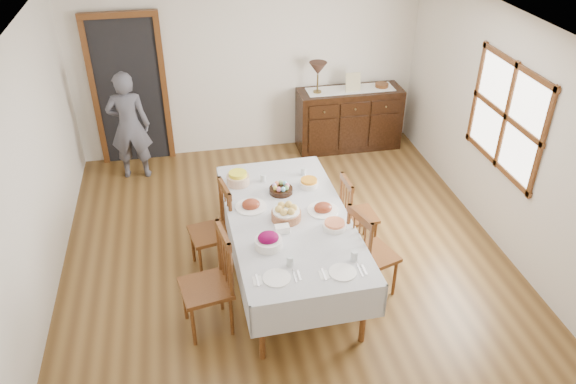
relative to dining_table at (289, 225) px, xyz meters
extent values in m
plane|color=brown|center=(0.04, 0.17, -0.72)|extent=(6.00, 6.00, 0.00)
cube|color=silver|center=(0.04, 0.17, 1.88)|extent=(5.00, 6.00, 0.02)
cube|color=silver|center=(0.04, 3.17, 0.58)|extent=(5.00, 0.02, 2.60)
cube|color=silver|center=(-2.46, 0.17, 0.58)|extent=(0.02, 6.00, 2.60)
cube|color=silver|center=(2.54, 0.17, 0.58)|extent=(0.02, 6.00, 2.60)
cube|color=white|center=(2.53, 0.47, 0.78)|extent=(0.02, 1.30, 1.10)
cube|color=#5C3216|center=(2.52, 0.47, 0.78)|extent=(0.03, 1.46, 1.26)
cube|color=black|center=(-1.66, 3.13, 0.33)|extent=(0.90, 0.06, 2.10)
cube|color=#5C3216|center=(-1.66, 3.11, 0.33)|extent=(1.04, 0.08, 2.18)
cube|color=silver|center=(0.00, 0.00, 0.07)|extent=(1.23, 2.37, 0.04)
cylinder|color=#5C3216|center=(-0.46, -1.02, -0.35)|extent=(0.06, 0.06, 0.76)
cylinder|color=#5C3216|center=(0.50, -1.00, -0.35)|extent=(0.06, 0.06, 0.76)
cylinder|color=#5C3216|center=(-0.50, 1.00, -0.35)|extent=(0.06, 0.06, 0.76)
cylinder|color=#5C3216|center=(0.46, 1.02, -0.35)|extent=(0.06, 0.06, 0.76)
cube|color=silver|center=(-0.60, -0.01, -0.09)|extent=(0.08, 2.39, 0.36)
cube|color=silver|center=(0.60, 0.01, -0.09)|extent=(0.08, 2.39, 0.36)
cube|color=silver|center=(0.03, -1.18, -0.09)|extent=(1.21, 0.05, 0.36)
cube|color=silver|center=(-0.03, 1.18, -0.09)|extent=(1.21, 0.05, 0.36)
cube|color=#5C3216|center=(-0.91, -0.53, -0.24)|extent=(0.53, 0.53, 0.04)
cylinder|color=#5C3216|center=(-1.12, -0.38, -0.49)|extent=(0.04, 0.04, 0.47)
cylinder|color=#5C3216|center=(-1.06, -0.74, -0.49)|extent=(0.04, 0.04, 0.47)
cylinder|color=#5C3216|center=(-0.76, -0.31, -0.49)|extent=(0.04, 0.04, 0.47)
cylinder|color=#5C3216|center=(-0.70, -0.68, -0.49)|extent=(0.04, 0.04, 0.47)
cylinder|color=#5C3216|center=(-0.74, -0.30, 0.07)|extent=(0.04, 0.04, 0.61)
cylinder|color=#5C3216|center=(-0.67, -0.68, 0.07)|extent=(0.04, 0.04, 0.61)
cube|color=#5C3216|center=(-0.71, -0.49, 0.33)|extent=(0.12, 0.43, 0.09)
cylinder|color=#5C3216|center=(-0.72, -0.39, 0.04)|extent=(0.02, 0.02, 0.50)
cylinder|color=#5C3216|center=(-0.71, -0.49, 0.04)|extent=(0.02, 0.02, 0.50)
cylinder|color=#5C3216|center=(-0.69, -0.59, 0.04)|extent=(0.02, 0.02, 0.50)
cube|color=#5C3216|center=(-0.79, 0.38, -0.27)|extent=(0.50, 0.50, 0.04)
cylinder|color=#5C3216|center=(-1.00, 0.52, -0.51)|extent=(0.04, 0.04, 0.44)
cylinder|color=#5C3216|center=(-0.93, 0.18, -0.51)|extent=(0.04, 0.04, 0.44)
cylinder|color=#5C3216|center=(-0.66, 0.58, -0.51)|extent=(0.04, 0.04, 0.44)
cylinder|color=#5C3216|center=(-0.59, 0.25, -0.51)|extent=(0.04, 0.04, 0.44)
cylinder|color=#5C3216|center=(-0.64, 0.60, 0.01)|extent=(0.04, 0.04, 0.57)
cylinder|color=#5C3216|center=(-0.57, 0.24, 0.01)|extent=(0.04, 0.04, 0.57)
cube|color=#5C3216|center=(-0.61, 0.42, 0.26)|extent=(0.12, 0.41, 0.08)
cylinder|color=#5C3216|center=(-0.62, 0.51, -0.01)|extent=(0.02, 0.02, 0.47)
cylinder|color=#5C3216|center=(-0.61, 0.42, -0.01)|extent=(0.02, 0.02, 0.47)
cylinder|color=#5C3216|center=(-0.59, 0.33, -0.01)|extent=(0.02, 0.02, 0.47)
cube|color=#5C3216|center=(0.81, -0.33, -0.26)|extent=(0.54, 0.54, 0.04)
cylinder|color=#5C3216|center=(1.03, -0.44, -0.50)|extent=(0.04, 0.04, 0.44)
cylinder|color=#5C3216|center=(0.92, -0.11, -0.50)|extent=(0.04, 0.04, 0.44)
cylinder|color=#5C3216|center=(0.69, -0.55, -0.50)|extent=(0.04, 0.04, 0.44)
cylinder|color=#5C3216|center=(0.59, -0.22, -0.50)|extent=(0.04, 0.04, 0.44)
cylinder|color=#5C3216|center=(0.68, -0.57, 0.03)|extent=(0.04, 0.04, 0.58)
cylinder|color=#5C3216|center=(0.56, -0.21, 0.03)|extent=(0.04, 0.04, 0.58)
cube|color=#5C3216|center=(0.62, -0.39, 0.28)|extent=(0.17, 0.41, 0.08)
cylinder|color=#5C3216|center=(0.65, -0.48, 0.01)|extent=(0.02, 0.02, 0.47)
cylinder|color=#5C3216|center=(0.62, -0.39, 0.01)|extent=(0.02, 0.02, 0.47)
cylinder|color=#5C3216|center=(0.59, -0.30, 0.01)|extent=(0.02, 0.02, 0.47)
cube|color=#5C3216|center=(0.91, 0.46, -0.32)|extent=(0.41, 0.41, 0.04)
cylinder|color=#5C3216|center=(1.07, 0.31, -0.53)|extent=(0.03, 0.03, 0.39)
cylinder|color=#5C3216|center=(1.05, 0.62, -0.53)|extent=(0.03, 0.03, 0.39)
cylinder|color=#5C3216|center=(0.77, 0.29, -0.53)|extent=(0.03, 0.03, 0.39)
cylinder|color=#5C3216|center=(0.75, 0.60, -0.53)|extent=(0.03, 0.03, 0.39)
cylinder|color=#5C3216|center=(0.75, 0.28, -0.06)|extent=(0.04, 0.04, 0.51)
cylinder|color=#5C3216|center=(0.73, 0.61, -0.06)|extent=(0.04, 0.04, 0.51)
cube|color=#5C3216|center=(0.74, 0.45, 0.16)|extent=(0.06, 0.36, 0.07)
cylinder|color=#5C3216|center=(0.74, 0.37, -0.08)|extent=(0.02, 0.02, 0.42)
cylinder|color=#5C3216|center=(0.74, 0.45, -0.08)|extent=(0.02, 0.02, 0.42)
cylinder|color=#5C3216|center=(0.73, 0.53, -0.08)|extent=(0.02, 0.02, 0.42)
cube|color=black|center=(1.50, 2.89, -0.26)|extent=(1.56, 0.52, 0.93)
cube|color=black|center=(1.04, 2.62, 0.02)|extent=(0.44, 0.02, 0.19)
sphere|color=brown|center=(1.04, 2.60, 0.02)|extent=(0.03, 0.03, 0.03)
cube|color=black|center=(1.50, 2.62, 0.02)|extent=(0.44, 0.02, 0.19)
sphere|color=brown|center=(1.50, 2.60, 0.02)|extent=(0.03, 0.03, 0.03)
cube|color=black|center=(1.97, 2.62, 0.02)|extent=(0.44, 0.02, 0.19)
sphere|color=brown|center=(1.97, 2.60, 0.02)|extent=(0.03, 0.03, 0.03)
imported|color=#50505B|center=(-1.69, 2.62, 0.10)|extent=(0.54, 0.37, 1.65)
cylinder|color=#955B3A|center=(-0.04, -0.02, 0.14)|extent=(0.30, 0.30, 0.09)
cylinder|color=white|center=(-0.04, -0.02, 0.19)|extent=(0.27, 0.27, 0.02)
sphere|color=#D9AF53|center=(0.04, -0.02, 0.22)|extent=(0.08, 0.08, 0.08)
sphere|color=#D9AF53|center=(0.00, 0.04, 0.22)|extent=(0.08, 0.08, 0.08)
sphere|color=#D9AF53|center=(-0.07, 0.04, 0.22)|extent=(0.08, 0.08, 0.08)
sphere|color=#D9AF53|center=(-0.11, -0.02, 0.22)|extent=(0.08, 0.08, 0.08)
sphere|color=#D9AF53|center=(-0.07, -0.09, 0.22)|extent=(0.08, 0.08, 0.08)
sphere|color=#D9AF53|center=(0.00, -0.09, 0.22)|extent=(0.08, 0.08, 0.08)
cylinder|color=black|center=(0.01, 0.48, 0.12)|extent=(0.26, 0.26, 0.06)
ellipsoid|color=pink|center=(0.08, 0.48, 0.18)|extent=(0.05, 0.05, 0.06)
ellipsoid|color=#7EE4FF|center=(0.06, 0.53, 0.18)|extent=(0.05, 0.05, 0.06)
ellipsoid|color=#8DC46D|center=(0.02, 0.55, 0.18)|extent=(0.05, 0.05, 0.06)
ellipsoid|color=#FA8951|center=(-0.03, 0.54, 0.18)|extent=(0.05, 0.05, 0.06)
ellipsoid|color=#CA99E6|center=(-0.06, 0.51, 0.18)|extent=(0.05, 0.05, 0.06)
ellipsoid|color=#E0E55D|center=(-0.06, 0.46, 0.18)|extent=(0.05, 0.05, 0.06)
ellipsoid|color=pink|center=(-0.03, 0.42, 0.18)|extent=(0.05, 0.05, 0.06)
ellipsoid|color=#7EE4FF|center=(0.02, 0.41, 0.18)|extent=(0.05, 0.05, 0.06)
ellipsoid|color=#8DC46D|center=(0.06, 0.44, 0.18)|extent=(0.05, 0.05, 0.06)
cylinder|color=white|center=(-0.36, 0.25, 0.10)|extent=(0.33, 0.33, 0.02)
ellipsoid|color=maroon|center=(-0.36, 0.25, 0.13)|extent=(0.19, 0.16, 0.11)
cylinder|color=white|center=(0.36, 0.05, 0.10)|extent=(0.33, 0.33, 0.01)
ellipsoid|color=maroon|center=(0.36, 0.05, 0.13)|extent=(0.19, 0.16, 0.11)
cylinder|color=white|center=(-0.29, -0.43, 0.14)|extent=(0.26, 0.26, 0.08)
ellipsoid|color=#6C023B|center=(-0.29, -0.43, 0.20)|extent=(0.20, 0.17, 0.11)
cylinder|color=white|center=(0.33, 0.54, 0.13)|extent=(0.21, 0.21, 0.06)
cylinder|color=orange|center=(0.33, 0.54, 0.17)|extent=(0.18, 0.18, 0.03)
cylinder|color=#D4AF8F|center=(-0.43, 0.76, 0.15)|extent=(0.25, 0.25, 0.11)
cylinder|color=yellow|center=(-0.43, 0.76, 0.22)|extent=(0.20, 0.20, 0.04)
cylinder|color=white|center=(0.40, -0.27, 0.12)|extent=(0.24, 0.24, 0.05)
cylinder|color=#F78453|center=(0.40, -0.27, 0.16)|extent=(0.20, 0.20, 0.02)
cube|color=white|center=(-0.12, -0.23, 0.13)|extent=(0.14, 0.09, 0.07)
cylinder|color=white|center=(-0.29, -0.89, 0.10)|extent=(0.25, 0.25, 0.01)
cube|color=white|center=(-0.46, -0.89, 0.10)|extent=(0.08, 0.12, 0.01)
cube|color=silver|center=(-0.46, -0.89, 0.10)|extent=(0.02, 0.16, 0.01)
cube|color=silver|center=(-0.13, -0.89, 0.10)|extent=(0.02, 0.18, 0.01)
cube|color=silver|center=(-0.09, -0.89, 0.10)|extent=(0.02, 0.14, 0.01)
cylinder|color=silver|center=(-0.14, -0.74, 0.14)|extent=(0.07, 0.07, 0.10)
cylinder|color=white|center=(0.30, -0.93, 0.10)|extent=(0.25, 0.25, 0.01)
cube|color=white|center=(0.13, -0.93, 0.10)|extent=(0.08, 0.12, 0.01)
cube|color=silver|center=(0.13, -0.93, 0.10)|extent=(0.02, 0.16, 0.01)
cube|color=silver|center=(0.46, -0.93, 0.10)|extent=(0.02, 0.18, 0.01)
cube|color=silver|center=(0.50, -0.93, 0.10)|extent=(0.02, 0.14, 0.01)
cylinder|color=silver|center=(0.45, -0.78, 0.14)|extent=(0.07, 0.07, 0.10)
cylinder|color=silver|center=(-0.15, 0.75, 0.14)|extent=(0.06, 0.06, 0.09)
cylinder|color=silver|center=(0.33, 0.80, 0.14)|extent=(0.06, 0.06, 0.09)
cube|color=white|center=(1.50, 2.90, 0.21)|extent=(1.30, 0.35, 0.01)
cylinder|color=brown|center=(0.99, 2.88, 0.22)|extent=(0.12, 0.12, 0.03)
cylinder|color=brown|center=(0.99, 2.88, 0.36)|extent=(0.02, 0.02, 0.25)
cone|color=#422A20|center=(0.99, 2.88, 0.58)|extent=(0.26, 0.26, 0.18)
cube|color=#BCB386|center=(1.52, 2.83, 0.35)|extent=(0.22, 0.08, 0.28)
cylinder|color=#5C3216|center=(1.99, 2.90, 0.24)|extent=(0.20, 0.20, 0.06)
camera|label=1|loc=(-0.92, -4.58, 3.35)|focal=35.00mm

